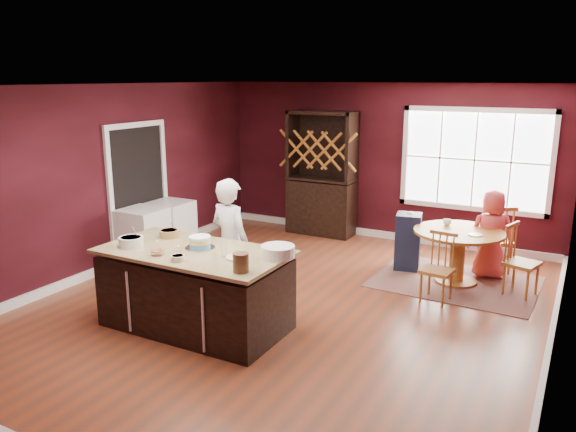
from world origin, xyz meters
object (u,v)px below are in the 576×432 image
object	(u,v)px
baker	(230,243)
toddler	(413,215)
dining_table	(458,246)
dryer	(171,228)
kitchen_island	(195,291)
washer	(143,238)
layer_cake	(200,242)
chair_east	(522,260)
high_chair	(408,240)
seated_woman	(491,234)
chair_north	(495,238)
hutch	(322,174)
chair_south	(437,268)

from	to	relation	value
baker	toddler	xyz separation A→B (m)	(1.56, 2.50, 0.00)
dining_table	dryer	world-z (taller)	dryer
kitchen_island	washer	distance (m)	2.39
dining_table	baker	distance (m)	3.16
toddler	dryer	distance (m)	3.78
toddler	layer_cake	bearing A→B (deg)	-116.19
chair_east	dryer	size ratio (longest dim) A/B	1.09
toddler	high_chair	bearing A→B (deg)	-99.53
seated_woman	high_chair	bearing A→B (deg)	-11.60
baker	chair_north	world-z (taller)	baker
hutch	dining_table	bearing A→B (deg)	-27.06
high_chair	hutch	world-z (taller)	hutch
dining_table	seated_woman	world-z (taller)	seated_woman
chair_north	high_chair	world-z (taller)	chair_north
chair_south	dryer	bearing A→B (deg)	-172.21
dining_table	washer	bearing A→B (deg)	-160.26
chair_north	layer_cake	bearing A→B (deg)	20.91
dining_table	toddler	bearing A→B (deg)	154.98
chair_south	dryer	xyz separation A→B (m)	(-4.22, -0.09, -0.01)
baker	chair_south	xyz separation A→B (m)	(2.22, 1.34, -0.36)
dining_table	high_chair	distance (m)	0.81
high_chair	hutch	xyz separation A→B (m)	(-1.97, 1.17, 0.67)
kitchen_island	layer_cake	bearing A→B (deg)	79.03
chair_north	toddler	distance (m)	1.22
kitchen_island	dryer	distance (m)	2.80
dining_table	chair_east	world-z (taller)	chair_east
baker	high_chair	world-z (taller)	baker
kitchen_island	high_chair	xyz separation A→B (m)	(1.54, 3.10, 0.00)
dining_table	high_chair	size ratio (longest dim) A/B	1.38
chair_north	kitchen_island	bearing A→B (deg)	21.45
seated_woman	baker	bearing A→B (deg)	22.11
high_chair	chair_south	bearing A→B (deg)	-68.55
high_chair	washer	size ratio (longest dim) A/B	0.99
chair_south	toddler	distance (m)	1.39
seated_woman	hutch	distance (m)	3.28
toddler	hutch	xyz separation A→B (m)	(-1.99, 1.05, 0.30)
chair_north	hutch	distance (m)	3.25
chair_north	seated_woman	bearing A→B (deg)	53.85
layer_cake	chair_east	distance (m)	4.16
hutch	dryer	distance (m)	2.86
high_chair	toddler	xyz separation A→B (m)	(0.02, 0.12, 0.37)
chair_east	high_chair	world-z (taller)	chair_east
layer_cake	toddler	xyz separation A→B (m)	(1.54, 3.13, -0.18)
kitchen_island	hutch	size ratio (longest dim) A/B	0.96
chair_north	high_chair	size ratio (longest dim) A/B	1.17
dining_table	high_chair	bearing A→B (deg)	163.48
toddler	chair_south	bearing A→B (deg)	-60.05
dryer	baker	bearing A→B (deg)	-32.05
kitchen_island	chair_north	size ratio (longest dim) A/B	2.06
kitchen_island	chair_north	bearing A→B (deg)	53.13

